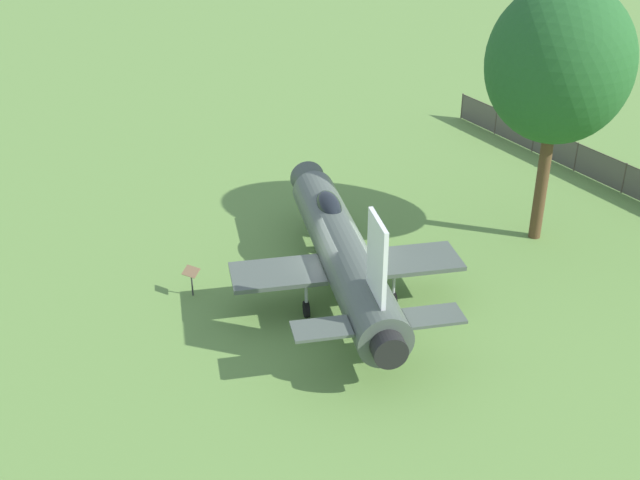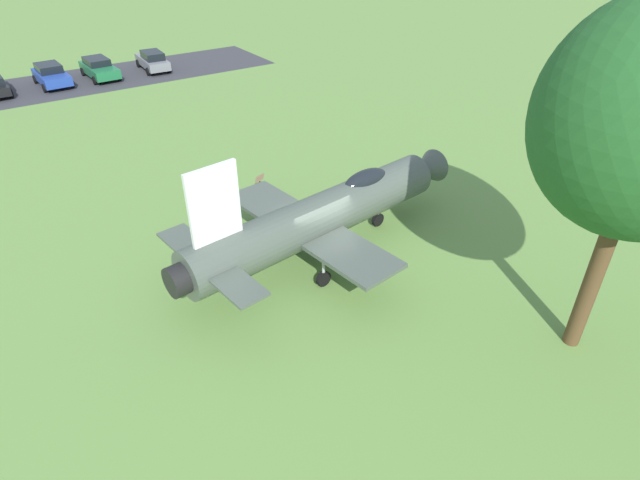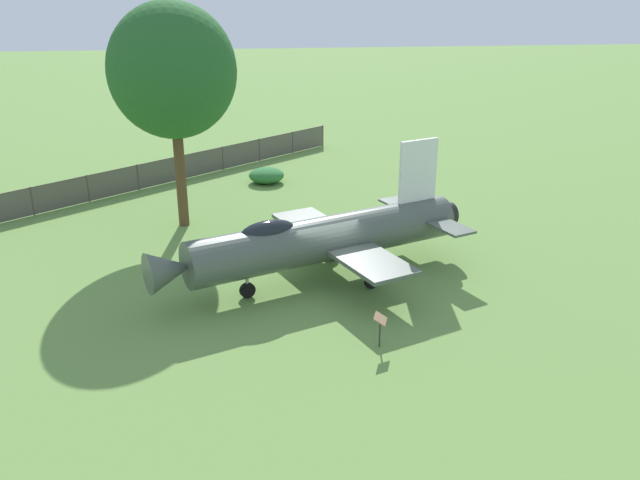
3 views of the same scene
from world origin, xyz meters
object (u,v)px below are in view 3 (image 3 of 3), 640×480
at_px(display_jet, 318,239).
at_px(shade_tree, 172,71).
at_px(info_plaque, 380,323).
at_px(shrub_near_fence, 266,175).

relative_size(display_jet, shade_tree, 1.23).
bearing_deg(shade_tree, info_plaque, -150.88).
distance_m(shade_tree, info_plaque, 15.94).
bearing_deg(info_plaque, display_jet, 14.53).
bearing_deg(shade_tree, display_jet, -142.37).
xyz_separation_m(display_jet, info_plaque, (-5.31, -1.38, -0.94)).
height_order(shade_tree, info_plaque, shade_tree).
bearing_deg(display_jet, shrub_near_fence, -106.51).
relative_size(shade_tree, info_plaque, 9.17).
height_order(shade_tree, shrub_near_fence, shade_tree).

